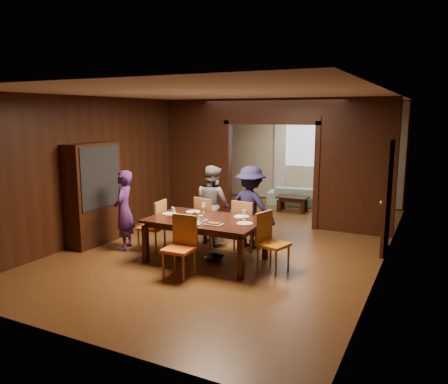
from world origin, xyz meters
The scene contains 32 objects.
floor centered at (0.00, 0.00, 0.00)m, with size 9.00×9.00×0.00m, color #593619.
ceiling centered at (0.00, 0.00, 2.90)m, with size 5.50×9.00×0.02m, color silver.
room_walls centered at (0.00, 1.89, 1.51)m, with size 5.52×9.01×2.90m.
person_purple centered at (-1.77, -1.53, 0.76)m, with size 0.55×0.36×1.52m, color #442265.
person_grey centered at (-0.45, -0.44, 0.78)m, with size 0.76×0.59×1.57m, color slate.
person_navy centered at (0.33, -0.35, 0.79)m, with size 1.02×0.59×1.58m, color #171638.
sofa centered at (0.11, 3.85, 0.27)m, with size 1.87×0.73×0.55m, color #9BC8CB.
serving_bowl centered at (0.08, -1.38, 0.80)m, with size 0.34×0.34×0.08m, color black.
dining_table centered at (-0.05, -1.44, 0.38)m, with size 1.97×1.23×0.76m, color black.
coffee_table centered at (0.09, 3.05, 0.20)m, with size 0.80×0.50×0.40m, color black.
chair_left centered at (-1.24, -1.39, 0.48)m, with size 0.44×0.44×0.97m, color #E84A15, non-canonical shape.
chair_right centered at (1.18, -1.39, 0.48)m, with size 0.44×0.44×0.97m, color orange, non-canonical shape.
chair_far_l centered at (-0.42, -0.59, 0.48)m, with size 0.44×0.44×0.97m, color #E75515, non-canonical shape.
chair_far_r centered at (0.35, -0.54, 0.48)m, with size 0.44×0.44×0.97m, color #C56012, non-canonical shape.
chair_near centered at (-0.06, -2.30, 0.48)m, with size 0.44×0.44×0.97m, color orange, non-canonical shape.
hutch centered at (-2.53, -1.50, 1.00)m, with size 0.40×1.20×2.00m, color black.
door_right centered at (2.70, 0.50, 1.05)m, with size 0.06×0.90×2.10m, color black.
window_far centered at (0.00, 4.44, 1.70)m, with size 1.20×0.03×1.30m, color silver.
curtain_left centered at (-0.75, 4.40, 1.25)m, with size 0.35×0.06×2.40m, color white.
curtain_right centered at (0.75, 4.40, 1.25)m, with size 0.35×0.06×2.40m, color white.
plate_left centered at (-0.82, -1.42, 0.77)m, with size 0.27×0.27×0.01m, color silver.
plate_far_l centered at (-0.51, -1.08, 0.77)m, with size 0.27×0.27×0.01m, color white.
plate_far_r centered at (0.45, -1.04, 0.77)m, with size 0.27×0.27×0.01m, color white.
plate_right centered at (0.69, -1.46, 0.77)m, with size 0.27×0.27×0.01m, color silver.
plate_near centered at (-0.05, -1.82, 0.77)m, with size 0.27×0.27×0.01m, color silver.
platter_a centered at (-0.10, -1.60, 0.78)m, with size 0.30×0.20×0.04m, color gray.
platter_b centered at (0.27, -1.75, 0.78)m, with size 0.30×0.20×0.04m, color slate.
wineglass_left centered at (-0.62, -1.60, 0.85)m, with size 0.08×0.08×0.18m, color silver, non-canonical shape.
wineglass_far centered at (-0.33, -1.02, 0.85)m, with size 0.08×0.08×0.18m, color silver, non-canonical shape.
wineglass_right centered at (0.59, -1.24, 0.85)m, with size 0.08×0.08×0.18m, color silver, non-canonical shape.
tumbler centered at (0.04, -1.77, 0.83)m, with size 0.07×0.07×0.14m, color silver.
condiment_jar centered at (-0.24, -1.49, 0.82)m, with size 0.08×0.08×0.11m, color #4B2011, non-canonical shape.
Camera 1 is at (3.52, -7.89, 2.56)m, focal length 35.00 mm.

